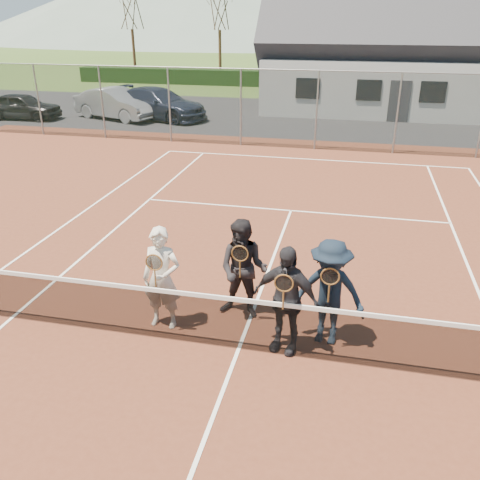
{
  "coord_description": "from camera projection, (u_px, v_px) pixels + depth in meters",
  "views": [
    {
      "loc": [
        1.5,
        -6.56,
        4.94
      ],
      "look_at": [
        -0.32,
        1.5,
        1.25
      ],
      "focal_mm": 38.0,
      "sensor_mm": 36.0,
      "label": 1
    }
  ],
  "objects": [
    {
      "name": "player_b",
      "position": [
        243.0,
        269.0,
        8.72
      ],
      "size": [
        0.93,
        0.75,
        1.8
      ],
      "color": "black",
      "rests_on": "court_surface"
    },
    {
      "name": "car_a",
      "position": [
        22.0,
        106.0,
        25.73
      ],
      "size": [
        3.89,
        1.68,
        1.31
      ],
      "primitive_type": "imported",
      "rotation": [
        0.0,
        0.0,
        1.61
      ],
      "color": "black",
      "rests_on": "ground"
    },
    {
      "name": "court_markings",
      "position": [
        239.0,
        348.0,
        8.15
      ],
      "size": [
        11.03,
        23.83,
        0.01
      ],
      "color": "white",
      "rests_on": "court_surface"
    },
    {
      "name": "clubhouse",
      "position": [
        412.0,
        33.0,
        27.09
      ],
      "size": [
        15.6,
        8.2,
        7.7
      ],
      "color": "silver",
      "rests_on": "ground"
    },
    {
      "name": "player_a",
      "position": [
        162.0,
        278.0,
        8.42
      ],
      "size": [
        0.66,
        0.5,
        1.8
      ],
      "color": "silver",
      "rests_on": "court_surface"
    },
    {
      "name": "player_c",
      "position": [
        285.0,
        299.0,
        7.81
      ],
      "size": [
        1.13,
        0.67,
        1.8
      ],
      "color": "black",
      "rests_on": "court_surface"
    },
    {
      "name": "player_d",
      "position": [
        329.0,
        293.0,
        7.99
      ],
      "size": [
        1.24,
        0.82,
        1.8
      ],
      "color": "black",
      "rests_on": "court_surface"
    },
    {
      "name": "tree_a",
      "position": [
        130.0,
        1.0,
        38.4
      ],
      "size": [
        3.2,
        3.2,
        7.77
      ],
      "color": "#3A2115",
      "rests_on": "ground"
    },
    {
      "name": "tree_c",
      "position": [
        374.0,
        0.0,
        34.78
      ],
      "size": [
        3.2,
        3.2,
        7.77
      ],
      "color": "#372214",
      "rests_on": "ground"
    },
    {
      "name": "tree_b",
      "position": [
        219.0,
        1.0,
        36.99
      ],
      "size": [
        3.2,
        3.2,
        7.77
      ],
      "color": "#3B2515",
      "rests_on": "ground"
    },
    {
      "name": "perimeter_fence",
      "position": [
        317.0,
        111.0,
        19.56
      ],
      "size": [
        30.07,
        0.07,
        3.02
      ],
      "color": "slate",
      "rests_on": "ground"
    },
    {
      "name": "court_surface",
      "position": [
        239.0,
        349.0,
        8.15
      ],
      "size": [
        30.0,
        30.0,
        0.02
      ],
      "primitive_type": "cube",
      "color": "#562819",
      "rests_on": "ground"
    },
    {
      "name": "ground",
      "position": [
        326.0,
        119.0,
        25.97
      ],
      "size": [
        220.0,
        220.0,
        0.0
      ],
      "primitive_type": "plane",
      "color": "#344D1B",
      "rests_on": "ground"
    },
    {
      "name": "car_c",
      "position": [
        158.0,
        104.0,
        25.71
      ],
      "size": [
        5.69,
        3.6,
        1.54
      ],
      "primitive_type": "imported",
      "rotation": [
        0.0,
        0.0,
        1.28
      ],
      "color": "#191F33",
      "rests_on": "ground"
    },
    {
      "name": "tarmac_carpark",
      "position": [
        249.0,
        116.0,
        26.77
      ],
      "size": [
        40.0,
        12.0,
        0.01
      ],
      "primitive_type": "cube",
      "color": "black",
      "rests_on": "ground"
    },
    {
      "name": "car_b",
      "position": [
        116.0,
        104.0,
        25.72
      ],
      "size": [
        4.88,
        3.09,
        1.52
      ],
      "primitive_type": "imported",
      "rotation": [
        0.0,
        0.0,
        1.22
      ],
      "color": "gray",
      "rests_on": "ground"
    },
    {
      "name": "tennis_net",
      "position": [
        239.0,
        321.0,
        7.94
      ],
      "size": [
        11.68,
        0.08,
        1.1
      ],
      "color": "slate",
      "rests_on": "ground"
    },
    {
      "name": "hedge_row",
      "position": [
        338.0,
        80.0,
        36.43
      ],
      "size": [
        40.0,
        1.2,
        1.1
      ],
      "primitive_type": "cube",
      "color": "black",
      "rests_on": "ground"
    }
  ]
}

